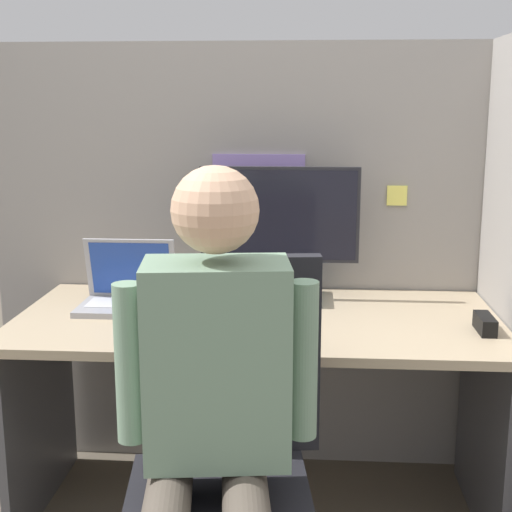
{
  "coord_description": "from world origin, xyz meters",
  "views": [
    {
      "loc": [
        0.16,
        -1.92,
        1.43
      ],
      "look_at": [
        0.01,
        0.19,
        0.98
      ],
      "focal_mm": 50.0,
      "sensor_mm": 36.0,
      "label": 1
    }
  ],
  "objects_px": {
    "stapler": "(485,324)",
    "office_chair": "(228,457)",
    "person": "(212,399)",
    "laptop": "(128,295)",
    "carrot_toy": "(218,325)",
    "monitor": "(280,222)",
    "paper_box": "(279,290)"
  },
  "relations": [
    {
      "from": "stapler",
      "to": "carrot_toy",
      "type": "bearing_deg",
      "value": -175.83
    },
    {
      "from": "stapler",
      "to": "carrot_toy",
      "type": "height_order",
      "value": "stapler"
    },
    {
      "from": "laptop",
      "to": "stapler",
      "type": "bearing_deg",
      "value": -8.82
    },
    {
      "from": "monitor",
      "to": "office_chair",
      "type": "relative_size",
      "value": 0.55
    },
    {
      "from": "office_chair",
      "to": "person",
      "type": "distance_m",
      "value": 0.28
    },
    {
      "from": "laptop",
      "to": "person",
      "type": "xyz_separation_m",
      "value": [
        0.41,
        -0.84,
        -0.01
      ]
    },
    {
      "from": "paper_box",
      "to": "office_chair",
      "type": "xyz_separation_m",
      "value": [
        -0.1,
        -0.84,
        -0.23
      ]
    },
    {
      "from": "laptop",
      "to": "carrot_toy",
      "type": "bearing_deg",
      "value": -35.18
    },
    {
      "from": "office_chair",
      "to": "person",
      "type": "height_order",
      "value": "person"
    },
    {
      "from": "office_chair",
      "to": "person",
      "type": "xyz_separation_m",
      "value": [
        -0.02,
        -0.16,
        0.23
      ]
    },
    {
      "from": "stapler",
      "to": "office_chair",
      "type": "distance_m",
      "value": 0.94
    },
    {
      "from": "stapler",
      "to": "carrot_toy",
      "type": "relative_size",
      "value": 0.92
    },
    {
      "from": "stapler",
      "to": "person",
      "type": "bearing_deg",
      "value": -139.78
    },
    {
      "from": "monitor",
      "to": "person",
      "type": "xyz_separation_m",
      "value": [
        -0.12,
        -1.0,
        -0.25
      ]
    },
    {
      "from": "office_chair",
      "to": "person",
      "type": "relative_size",
      "value": 0.8
    },
    {
      "from": "paper_box",
      "to": "monitor",
      "type": "bearing_deg",
      "value": 90.0
    },
    {
      "from": "paper_box",
      "to": "stapler",
      "type": "height_order",
      "value": "paper_box"
    },
    {
      "from": "carrot_toy",
      "to": "person",
      "type": "height_order",
      "value": "person"
    },
    {
      "from": "carrot_toy",
      "to": "person",
      "type": "relative_size",
      "value": 0.11
    },
    {
      "from": "stapler",
      "to": "person",
      "type": "height_order",
      "value": "person"
    },
    {
      "from": "monitor",
      "to": "stapler",
      "type": "height_order",
      "value": "monitor"
    },
    {
      "from": "laptop",
      "to": "stapler",
      "type": "xyz_separation_m",
      "value": [
        1.19,
        -0.18,
        -0.02
      ]
    },
    {
      "from": "person",
      "to": "carrot_toy",
      "type": "bearing_deg",
      "value": 95.73
    },
    {
      "from": "monitor",
      "to": "office_chair",
      "type": "xyz_separation_m",
      "value": [
        -0.1,
        -0.84,
        -0.48
      ]
    },
    {
      "from": "stapler",
      "to": "person",
      "type": "relative_size",
      "value": 0.1
    },
    {
      "from": "carrot_toy",
      "to": "person",
      "type": "bearing_deg",
      "value": -84.27
    },
    {
      "from": "stapler",
      "to": "carrot_toy",
      "type": "xyz_separation_m",
      "value": [
        -0.84,
        -0.06,
        -0.0
      ]
    },
    {
      "from": "stapler",
      "to": "person",
      "type": "xyz_separation_m",
      "value": [
        -0.78,
        -0.66,
        0.01
      ]
    },
    {
      "from": "monitor",
      "to": "paper_box",
      "type": "bearing_deg",
      "value": -90.0
    },
    {
      "from": "carrot_toy",
      "to": "paper_box",
      "type": "bearing_deg",
      "value": 66.1
    },
    {
      "from": "laptop",
      "to": "office_chair",
      "type": "xyz_separation_m",
      "value": [
        0.43,
        -0.69,
        -0.24
      ]
    },
    {
      "from": "person",
      "to": "laptop",
      "type": "bearing_deg",
      "value": 115.83
    }
  ]
}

